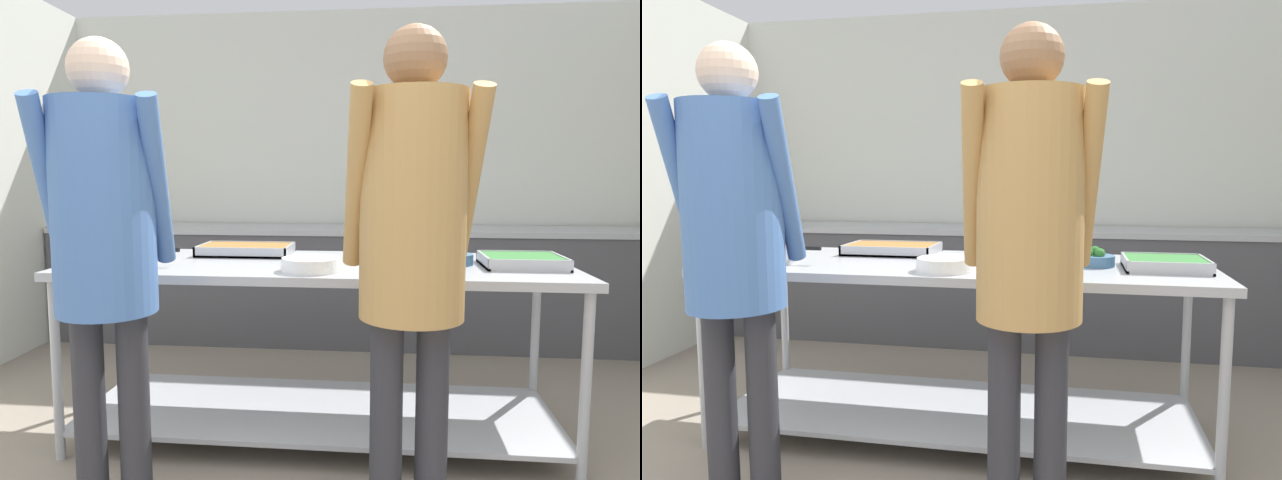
% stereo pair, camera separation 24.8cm
% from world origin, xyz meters
% --- Properties ---
extents(wall_rear, '(4.79, 0.06, 2.65)m').
position_xyz_m(wall_rear, '(0.00, 3.72, 1.32)').
color(wall_rear, silver).
rests_on(wall_rear, ground_plane).
extents(back_counter, '(4.63, 0.65, 0.91)m').
position_xyz_m(back_counter, '(-0.00, 3.35, 0.45)').
color(back_counter, '#4C4C51').
rests_on(back_counter, ground_plane).
extents(serving_counter, '(2.41, 0.88, 0.88)m').
position_xyz_m(serving_counter, '(-0.03, 1.66, 0.60)').
color(serving_counter, '#ADAFB5').
rests_on(serving_counter, ground_plane).
extents(sauce_pan, '(0.45, 0.31, 0.09)m').
position_xyz_m(sauce_pan, '(-0.95, 1.46, 0.93)').
color(sauce_pan, '#ADAFB5').
rests_on(sauce_pan, serving_counter).
extents(serving_tray_greens, '(0.49, 0.32, 0.05)m').
position_xyz_m(serving_tray_greens, '(-0.45, 1.91, 0.90)').
color(serving_tray_greens, '#ADAFB5').
rests_on(serving_tray_greens, serving_counter).
extents(plate_stack, '(0.27, 0.27, 0.06)m').
position_xyz_m(plate_stack, '(-0.04, 1.40, 0.91)').
color(plate_stack, white).
rests_on(plate_stack, serving_counter).
extents(serving_tray_roast, '(0.36, 0.27, 0.05)m').
position_xyz_m(serving_tray_roast, '(0.31, 1.84, 0.90)').
color(serving_tray_roast, '#ADAFB5').
rests_on(serving_tray_roast, serving_counter).
extents(broccoli_bowl, '(0.19, 0.19, 0.09)m').
position_xyz_m(broccoli_bowl, '(0.62, 1.67, 0.92)').
color(broccoli_bowl, '#3D668C').
rests_on(broccoli_bowl, serving_counter).
extents(serving_tray_vegetables, '(0.36, 0.33, 0.05)m').
position_xyz_m(serving_tray_vegetables, '(0.93, 1.63, 0.90)').
color(serving_tray_vegetables, '#ADAFB5').
rests_on(serving_tray_vegetables, serving_counter).
extents(guest_serving_left, '(0.49, 0.40, 1.79)m').
position_xyz_m(guest_serving_left, '(0.38, 0.83, 1.11)').
color(guest_serving_left, '#2D2D33').
rests_on(guest_serving_left, ground_plane).
extents(guest_serving_right, '(0.50, 0.41, 1.77)m').
position_xyz_m(guest_serving_right, '(-0.70, 0.82, 1.10)').
color(guest_serving_right, '#2D2D33').
rests_on(guest_serving_right, ground_plane).
extents(water_bottle, '(0.07, 0.07, 0.23)m').
position_xyz_m(water_bottle, '(0.17, 3.28, 1.01)').
color(water_bottle, silver).
rests_on(water_bottle, back_counter).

